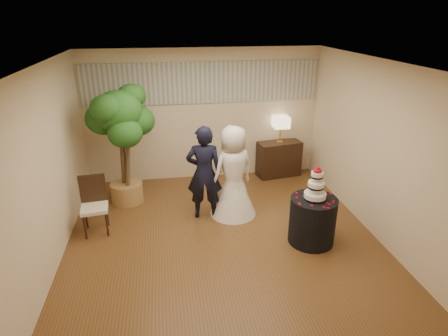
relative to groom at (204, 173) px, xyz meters
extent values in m
cube|color=brown|center=(0.20, -0.69, -0.86)|extent=(5.00, 5.00, 0.00)
cube|color=white|center=(0.20, -0.69, 1.94)|extent=(5.00, 5.00, 0.00)
cube|color=beige|center=(0.20, 1.81, 0.54)|extent=(5.00, 0.06, 2.80)
cube|color=beige|center=(0.20, -3.19, 0.54)|extent=(5.00, 0.06, 2.80)
cube|color=beige|center=(-2.30, -0.69, 0.54)|extent=(0.06, 5.00, 2.80)
cube|color=beige|center=(2.70, -0.69, 0.54)|extent=(0.06, 5.00, 2.80)
cube|color=#A8A99C|center=(0.20, 1.79, 1.24)|extent=(4.90, 0.02, 0.85)
imported|color=black|center=(0.00, 0.00, 0.00)|extent=(0.68, 0.50, 1.71)
imported|color=white|center=(0.52, 0.02, -0.02)|extent=(1.11, 1.11, 1.68)
cylinder|color=black|center=(1.60, -1.09, -0.47)|extent=(0.80, 0.80, 0.77)
cube|color=black|center=(1.86, 1.58, -0.46)|extent=(1.01, 0.57, 0.79)
camera|label=1|loc=(-0.63, -5.95, 2.60)|focal=30.00mm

